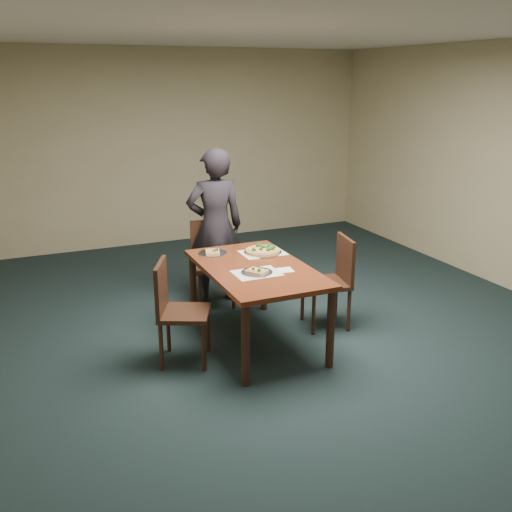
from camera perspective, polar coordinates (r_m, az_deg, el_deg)
name	(u,v)px	position (r m, az deg, el deg)	size (l,w,h in m)	color
ground	(298,349)	(5.33, 4.20, -9.24)	(8.00, 8.00, 0.00)	black
room_shell	(302,159)	(4.80, 4.66, 9.63)	(8.00, 8.00, 8.00)	tan
dining_table	(256,276)	(5.19, 0.00, -2.02)	(0.90, 1.50, 0.75)	#522010
chair_far	(212,257)	(6.21, -4.44, -0.14)	(0.48, 0.48, 0.91)	black
chair_left	(175,306)	(4.95, -8.09, -4.99)	(0.56, 0.56, 0.91)	black
chair_right	(334,276)	(5.66, 7.78, -2.04)	(0.49, 0.49, 0.91)	black
diner	(215,226)	(6.18, -4.11, 2.97)	(0.62, 0.41, 1.70)	black
placemat_main	(263,253)	(5.56, 0.69, 0.33)	(0.42, 0.32, 0.00)	white
placemat_near	(257,273)	(4.99, 0.08, -1.71)	(0.40, 0.30, 0.00)	white
pizza_pan	(263,250)	(5.55, 0.72, 0.57)	(0.37, 0.37, 0.07)	silver
slice_plate_near	(257,272)	(4.98, 0.08, -1.58)	(0.28, 0.28, 0.06)	silver
slice_plate_far	(213,252)	(5.55, -4.35, 0.35)	(0.28, 0.28, 0.06)	silver
napkin	(285,270)	(5.06, 2.91, -1.43)	(0.14, 0.14, 0.01)	white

